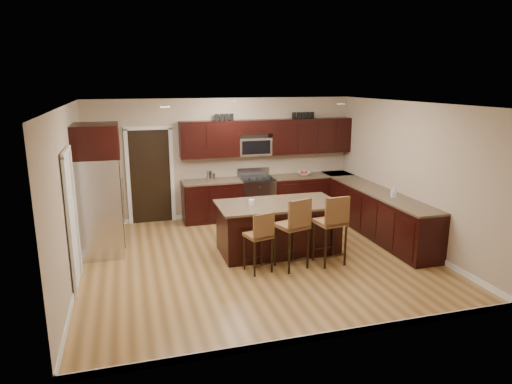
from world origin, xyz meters
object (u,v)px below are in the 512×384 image
object	(u,v)px
stool_left	(260,235)
island	(278,229)
stool_mid	(295,225)
stool_right	(333,222)
refrigerator	(100,189)
range	(256,197)

from	to	relation	value
stool_left	island	bearing A→B (deg)	39.87
stool_left	stool_mid	xyz separation A→B (m)	(0.59, -0.01, 0.12)
stool_left	stool_right	xyz separation A→B (m)	(1.27, -0.01, 0.12)
stool_mid	stool_right	distance (m)	0.68
stool_mid	refrigerator	size ratio (longest dim) A/B	0.52
island	refrigerator	bearing A→B (deg)	166.03
island	stool_right	size ratio (longest dim) A/B	1.80
island	range	bearing A→B (deg)	84.55
stool_right	refrigerator	world-z (taller)	refrigerator
range	refrigerator	distance (m)	3.67
island	stool_right	world-z (taller)	stool_right
stool_right	refrigerator	size ratio (longest dim) A/B	0.52
refrigerator	range	bearing A→B (deg)	23.29
stool_right	stool_mid	bearing A→B (deg)	172.99
stool_left	stool_mid	size ratio (longest dim) A/B	0.84
range	stool_right	size ratio (longest dim) A/B	0.91
range	stool_mid	xyz separation A→B (m)	(-0.22, -3.05, 0.29)
island	stool_left	world-z (taller)	stool_left
stool_mid	refrigerator	distance (m)	3.51
stool_left	stool_mid	distance (m)	0.60
range	stool_mid	bearing A→B (deg)	-94.19
stool_right	refrigerator	xyz separation A→B (m)	(-3.76, 1.64, 0.45)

